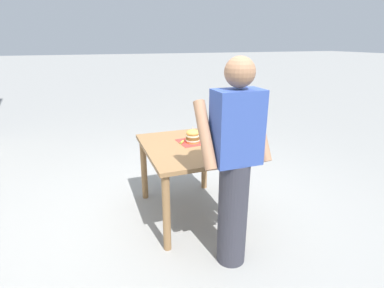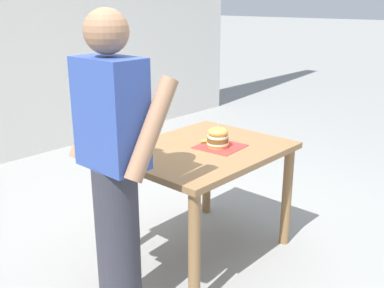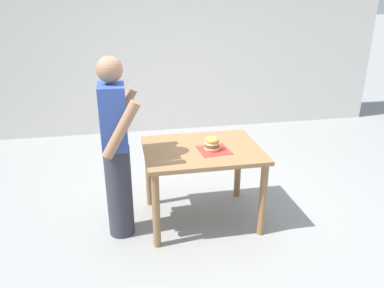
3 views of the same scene
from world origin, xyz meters
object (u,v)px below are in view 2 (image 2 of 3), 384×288
(patio_table, at_px, (202,165))
(diner_across_table, at_px, (115,169))
(pickle_spear, at_px, (206,141))
(sandwich, at_px, (218,137))

(patio_table, distance_m, diner_across_table, 0.84)
(pickle_spear, bearing_deg, diner_across_table, 98.90)
(diner_across_table, bearing_deg, sandwich, -88.35)
(diner_across_table, bearing_deg, pickle_spear, -81.10)
(patio_table, bearing_deg, pickle_spear, -63.85)
(pickle_spear, distance_m, diner_across_table, 0.91)
(sandwich, bearing_deg, patio_table, 46.87)
(sandwich, height_order, diner_across_table, diner_across_table)
(patio_table, bearing_deg, sandwich, -133.13)
(sandwich, xyz_separation_m, diner_across_table, (-0.03, 0.88, 0.03))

